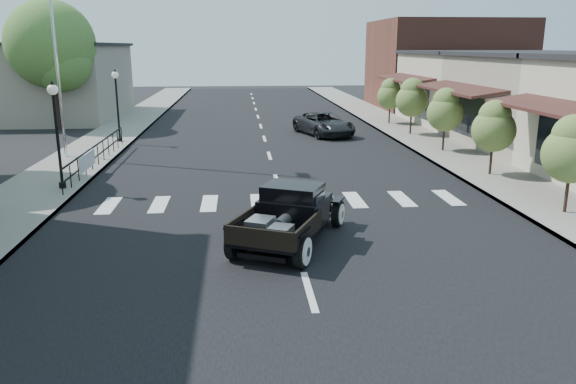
{
  "coord_description": "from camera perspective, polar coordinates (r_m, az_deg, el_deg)",
  "views": [
    {
      "loc": [
        -1.38,
        -13.7,
        4.97
      ],
      "look_at": [
        -0.05,
        1.48,
        1.0
      ],
      "focal_mm": 35.0,
      "sensor_mm": 36.0,
      "label": 1
    }
  ],
  "objects": [
    {
      "name": "small_tree_c",
      "position": [
        27.68,
        15.63,
        7.01
      ],
      "size": [
        1.71,
        1.71,
        2.84
      ],
      "primitive_type": null,
      "color": "#587033",
      "rests_on": "sidewalk_right"
    },
    {
      "name": "small_tree_d",
      "position": [
        32.58,
        12.44,
        8.41
      ],
      "size": [
        1.8,
        1.8,
        3.0
      ],
      "primitive_type": null,
      "color": "#587033",
      "rests_on": "sidewalk_right"
    },
    {
      "name": "ground",
      "position": [
        14.64,
        0.71,
        -5.24
      ],
      "size": [
        120.0,
        120.0,
        0.0
      ],
      "primitive_type": "plane",
      "color": "black",
      "rests_on": "ground"
    },
    {
      "name": "road",
      "position": [
        29.16,
        -2.23,
        4.79
      ],
      "size": [
        14.0,
        80.0,
        0.02
      ],
      "primitive_type": "cube",
      "color": "black",
      "rests_on": "ground"
    },
    {
      "name": "storefront_far",
      "position": [
        39.38,
        19.89,
        9.78
      ],
      "size": [
        10.0,
        9.0,
        4.5
      ],
      "primitive_type": "cube",
      "color": "beige",
      "rests_on": "ground"
    },
    {
      "name": "big_tree_far",
      "position": [
        37.41,
        -22.8,
        11.78
      ],
      "size": [
        5.25,
        5.25,
        7.71
      ],
      "primitive_type": null,
      "color": "#4A7230",
      "rests_on": "ground"
    },
    {
      "name": "sidewalk_left",
      "position": [
        29.98,
        -18.73,
        4.42
      ],
      "size": [
        3.0,
        80.0,
        0.15
      ],
      "primitive_type": "cube",
      "color": "gray",
      "rests_on": "ground"
    },
    {
      "name": "flagpole",
      "position": [
        26.92,
        -22.95,
        17.14
      ],
      "size": [
        0.12,
        0.12,
        13.06
      ],
      "primitive_type": "cylinder",
      "color": "silver",
      "rests_on": "sidewalk_left"
    },
    {
      "name": "small_tree_b",
      "position": [
        22.96,
        20.09,
        5.09
      ],
      "size": [
        1.65,
        1.65,
        2.76
      ],
      "primitive_type": null,
      "color": "#587033",
      "rests_on": "sidewalk_right"
    },
    {
      "name": "small_tree_e",
      "position": [
        37.0,
        10.31,
        9.02
      ],
      "size": [
        1.65,
        1.65,
        2.75
      ],
      "primitive_type": null,
      "color": "#587033",
      "rests_on": "sidewalk_right"
    },
    {
      "name": "hotrod_pickup",
      "position": [
        14.45,
        0.22,
        -2.27
      ],
      "size": [
        3.77,
        4.93,
        1.55
      ],
      "primitive_type": null,
      "rotation": [
        0.0,
        0.0,
        -0.43
      ],
      "color": "black",
      "rests_on": "ground"
    },
    {
      "name": "sidewalk_right",
      "position": [
        30.75,
        13.86,
        5.01
      ],
      "size": [
        3.0,
        80.0,
        0.15
      ],
      "primitive_type": "cube",
      "color": "gray",
      "rests_on": "ground"
    },
    {
      "name": "small_tree_a",
      "position": [
        18.47,
        26.74,
        2.38
      ],
      "size": [
        1.69,
        1.69,
        2.82
      ],
      "primitive_type": null,
      "color": "#587033",
      "rests_on": "sidewalk_right"
    },
    {
      "name": "banner",
      "position": [
        22.92,
        -19.67,
        2.37
      ],
      "size": [
        0.04,
        2.2,
        0.6
      ],
      "primitive_type": null,
      "color": "silver",
      "rests_on": "sidewalk_left"
    },
    {
      "name": "storefront_mid",
      "position": [
        31.45,
        26.7,
        8.1
      ],
      "size": [
        10.0,
        9.0,
        4.5
      ],
      "primitive_type": "cube",
      "color": "#9D9484",
      "rests_on": "ground"
    },
    {
      "name": "lamp_post_c",
      "position": [
        30.49,
        -16.94,
        8.39
      ],
      "size": [
        0.36,
        0.36,
        3.71
      ],
      "primitive_type": null,
      "color": "black",
      "rests_on": "sidewalk_left"
    },
    {
      "name": "lamp_post_b",
      "position": [
        20.87,
        -22.38,
        5.33
      ],
      "size": [
        0.36,
        0.36,
        3.71
      ],
      "primitive_type": null,
      "color": "black",
      "rests_on": "sidewalk_left"
    },
    {
      "name": "low_building_left",
      "position": [
        43.94,
        -23.45,
        10.2
      ],
      "size": [
        10.0,
        12.0,
        5.0
      ],
      "primitive_type": "cube",
      "color": "gray",
      "rests_on": "ground"
    },
    {
      "name": "second_car",
      "position": [
        32.41,
        3.66,
        6.91
      ],
      "size": [
        3.48,
        5.13,
        1.31
      ],
      "primitive_type": "imported",
      "rotation": [
        0.0,
        0.0,
        0.31
      ],
      "color": "black",
      "rests_on": "ground"
    },
    {
      "name": "road_markings",
      "position": [
        24.26,
        -1.64,
        2.77
      ],
      "size": [
        12.0,
        60.0,
        0.06
      ],
      "primitive_type": null,
      "color": "silver",
      "rests_on": "ground"
    },
    {
      "name": "railing",
      "position": [
        24.81,
        -18.77,
        3.79
      ],
      "size": [
        0.08,
        10.0,
        1.0
      ],
      "primitive_type": null,
      "color": "black",
      "rests_on": "sidewalk_left"
    },
    {
      "name": "far_building_right",
      "position": [
        48.74,
        15.63,
        12.34
      ],
      "size": [
        11.0,
        10.0,
        7.0
      ],
      "primitive_type": "cube",
      "color": "brown",
      "rests_on": "ground"
    }
  ]
}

